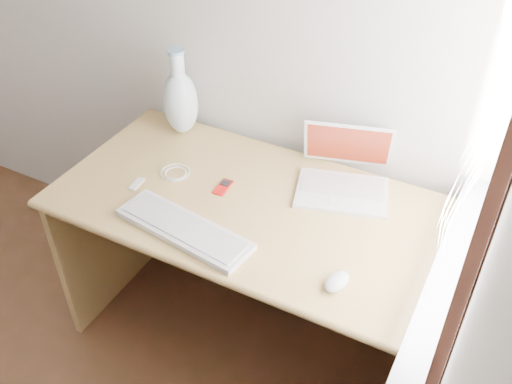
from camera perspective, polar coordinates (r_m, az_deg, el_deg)
The scene contains 9 objects.
window at distance 1.47m, azimuth 23.69°, elevation 5.62°, with size 0.11×0.99×1.10m.
desk at distance 2.16m, azimuth 1.00°, elevation -4.22°, with size 1.41×0.70×0.74m.
laptop at distance 2.03m, azimuth 9.11°, elevation 1.54°, with size 0.37×0.34×0.22m.
external_keyboard at distance 1.86m, azimuth -7.23°, elevation -3.66°, with size 0.50×0.21×0.02m.
mouse at distance 1.70m, azimuth 8.10°, elevation -8.85°, with size 0.06×0.10×0.03m, color white.
ipod at distance 2.03m, azimuth -3.31°, elevation 0.50°, with size 0.04×0.09×0.01m.
cable_coil at distance 2.12m, azimuth -8.08°, elevation 1.96°, with size 0.11×0.11×0.01m, color white.
remote at distance 2.09m, azimuth -11.85°, elevation 0.81°, with size 0.03×0.07×0.01m, color white.
vase at distance 2.28m, azimuth -7.58°, elevation 9.10°, with size 0.14×0.14×0.35m.
Camera 1 is at (1.72, 0.02, 2.00)m, focal length 40.00 mm.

